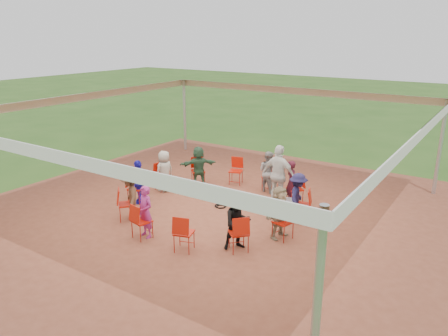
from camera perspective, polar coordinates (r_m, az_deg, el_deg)
The scene contains 28 objects.
ground at distance 12.57m, azimuth -1.22°, elevation -5.64°, with size 80.00×80.00×0.00m, color #2C5219.
dirt_patch at distance 12.57m, azimuth -1.22°, elevation -5.62°, with size 13.00×13.00×0.00m, color brown.
tent at distance 11.85m, azimuth -1.29°, elevation 4.99°, with size 10.33×10.33×3.00m.
chair_0 at distance 11.97m, azimuth 10.13°, elevation -4.80°, with size 0.42×0.44×0.90m, color #AF1406, non-canonical shape.
chair_1 at distance 13.14m, azimuth 9.26°, elevation -2.73°, with size 0.42×0.44×0.90m, color #AF1406, non-canonical shape.
chair_2 at distance 14.09m, azimuth 6.07°, elevation -1.21°, with size 0.42×0.44×0.90m, color #AF1406, non-canonical shape.
chair_3 at distance 14.64m, azimuth 1.55°, elevation -0.41°, with size 0.42×0.44×0.90m, color #AF1406, non-canonical shape.
chair_4 at distance 14.67m, azimuth -3.41°, elevation -0.40°, with size 0.42×0.44×0.90m, color #AF1406, non-canonical shape.
chair_5 at distance 14.19m, azimuth -8.03°, elevation -1.15°, with size 0.42×0.44×0.90m, color #AF1406, non-canonical shape.
chair_6 at distance 13.29m, azimuth -11.43°, elevation -2.63°, with size 0.42×0.44×0.90m, color #AF1406, non-canonical shape.
chair_7 at distance 12.13m, azimuth -12.64°, elevation -4.66°, with size 0.42×0.44×0.90m, color #AF1406, non-canonical shape.
chair_8 at distance 11.00m, azimuth -10.68°, elevation -6.86°, with size 0.42×0.44×0.90m, color #AF1406, non-canonical shape.
chair_9 at distance 10.27m, azimuth -5.26°, elevation -8.43°, with size 0.42×0.44×0.90m, color #AF1406, non-canonical shape.
chair_10 at distance 10.22m, azimuth 1.93°, elevation -8.50°, with size 0.42×0.44×0.90m, color #AF1406, non-canonical shape.
chair_11 at distance 10.87m, azimuth 7.71°, elevation -7.00°, with size 0.42×0.44×0.90m, color #AF1406, non-canonical shape.
person_seated_0 at distance 11.90m, azimuth 9.61°, elevation -3.77°, with size 0.86×0.43×1.33m, color #1B183E.
person_seated_1 at distance 13.02m, azimuth 8.82°, elevation -1.87°, with size 0.48×0.32×1.33m, color #40111E.
person_seated_2 at distance 13.94m, azimuth 5.78°, elevation -0.46°, with size 0.65×0.37×1.33m, color gray.
person_seated_3 at distance 14.50m, azimuth -3.34°, elevation 0.30°, with size 1.23×0.46×1.33m, color #2D5539.
person_seated_4 at distance 14.03m, azimuth -7.77°, elevation -0.41°, with size 0.65×0.36×1.33m, color #9D9B8C.
person_seated_5 at distance 13.16m, azimuth -11.02°, elevation -1.78°, with size 0.78×0.40×1.33m, color #1F1AB0.
person_seated_6 at distance 12.05m, azimuth -12.14°, elevation -3.64°, with size 0.86×0.43×1.33m, color #513422.
person_seated_7 at distance 10.98m, azimuth -10.22°, elevation -5.64°, with size 0.48×0.32×1.33m, color #9C2977.
person_seated_8 at distance 10.23m, azimuth 1.75°, elevation -7.10°, with size 0.65×0.37×1.33m, color black.
person_seated_9 at distance 10.85m, azimuth 7.26°, elevation -5.76°, with size 1.23×0.46×1.33m, color #937E5F.
standing_person at distance 12.87m, azimuth 7.18°, elevation -0.92°, with size 1.05×0.54×1.80m, color silver.
cable_coil at distance 12.85m, azimuth -0.42°, elevation -5.00°, with size 0.44×0.44×0.03m.
laptop at distance 11.93m, azimuth 8.84°, elevation -3.88°, with size 0.36×0.40×0.23m.
Camera 1 is at (6.60, -9.52, 4.88)m, focal length 35.00 mm.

